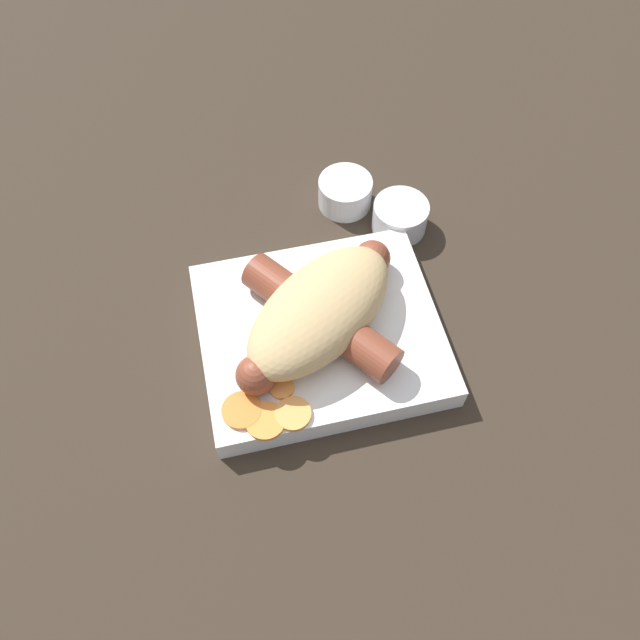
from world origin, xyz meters
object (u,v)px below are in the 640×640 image
at_px(bread_roll, 318,309).
at_px(condiment_cup_near, 400,218).
at_px(sausage, 317,313).
at_px(condiment_cup_far, 345,194).
at_px(food_tray, 320,334).

height_order(bread_roll, condiment_cup_near, bread_roll).
height_order(sausage, condiment_cup_near, sausage).
xyz_separation_m(bread_roll, condiment_cup_far, (0.06, 0.15, -0.04)).
bearing_deg(food_tray, condiment_cup_near, 46.19).
distance_m(bread_roll, condiment_cup_far, 0.17).
bearing_deg(condiment_cup_far, sausage, -112.67).
distance_m(food_tray, sausage, 0.03).
height_order(food_tray, condiment_cup_near, condiment_cup_near).
bearing_deg(food_tray, bread_roll, 120.00).
distance_m(sausage, condiment_cup_far, 0.16).
relative_size(food_tray, bread_roll, 1.20).
xyz_separation_m(sausage, condiment_cup_near, (0.11, 0.11, -0.03)).
xyz_separation_m(bread_roll, sausage, (-0.00, 0.00, -0.01)).
xyz_separation_m(condiment_cup_near, condiment_cup_far, (-0.04, 0.04, 0.00)).
relative_size(condiment_cup_near, condiment_cup_far, 1.00).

